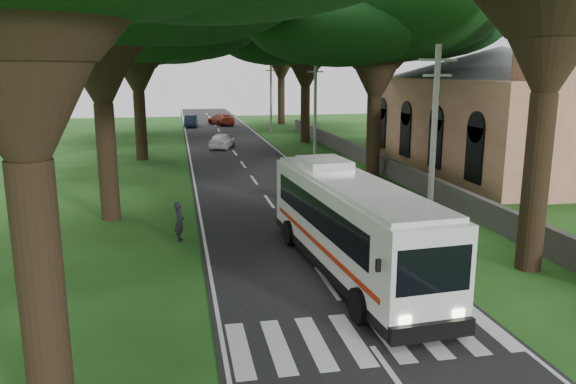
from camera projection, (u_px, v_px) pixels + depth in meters
name	position (u px, v px, depth m)	size (l,w,h in m)	color
ground	(344.00, 308.00, 16.95)	(140.00, 140.00, 0.00)	#184112
road	(245.00, 167.00, 40.88)	(8.00, 120.00, 0.04)	black
crosswalk	(366.00, 339.00, 15.03)	(8.00, 3.00, 0.01)	silver
property_wall	(367.00, 157.00, 41.51)	(0.35, 50.00, 1.20)	#383533
church	(499.00, 99.00, 39.91)	(14.00, 24.00, 11.60)	#B9765A
pole_near	(433.00, 141.00, 22.83)	(1.60, 0.24, 8.00)	gray
pole_mid	(315.00, 107.00, 41.98)	(1.60, 0.24, 8.00)	gray
pole_far	(271.00, 95.00, 61.13)	(1.60, 0.24, 8.00)	gray
tree_l_midb	(135.00, 20.00, 41.96)	(15.70, 15.70, 13.95)	black
tree_l_far	(136.00, 35.00, 59.02)	(15.97, 15.97, 13.92)	black
tree_r_mida	(378.00, 13.00, 35.34)	(15.51, 15.51, 13.85)	black
tree_r_midb	(306.00, 29.00, 52.46)	(15.23, 15.23, 13.92)	black
tree_r_far	(281.00, 30.00, 69.66)	(15.83, 15.83, 15.05)	black
coach_bus	(350.00, 223.00, 19.50)	(3.31, 11.54, 3.36)	silver
distant_car_a	(222.00, 140.00, 50.15)	(1.65, 4.10, 1.40)	silver
distant_car_b	(191.00, 121.00, 68.48)	(1.48, 4.25, 1.40)	#22324F
distant_car_c	(221.00, 119.00, 70.49)	(2.00, 4.92, 1.43)	maroon
pedestrian	(179.00, 222.00, 23.33)	(0.61, 0.40, 1.67)	black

